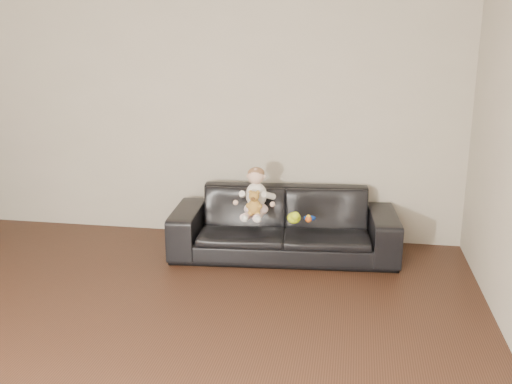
% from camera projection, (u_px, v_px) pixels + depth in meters
% --- Properties ---
extents(floor, '(5.50, 5.50, 0.00)m').
position_uv_depth(floor, '(91.00, 382.00, 3.33)').
color(floor, '#382014').
rests_on(floor, ground).
extents(wall_back, '(5.00, 0.00, 5.00)m').
position_uv_depth(wall_back, '(207.00, 107.00, 5.61)').
color(wall_back, '#B7AD9A').
rests_on(wall_back, ground).
extents(sofa, '(2.10, 0.97, 0.60)m').
position_uv_depth(sofa, '(284.00, 223.00, 5.25)').
color(sofa, black).
rests_on(sofa, floor).
extents(baby, '(0.32, 0.39, 0.45)m').
position_uv_depth(baby, '(256.00, 195.00, 5.11)').
color(baby, '#F6D0D2').
rests_on(baby, sofa).
extents(teddy_bear, '(0.14, 0.14, 0.22)m').
position_uv_depth(teddy_bear, '(254.00, 203.00, 4.99)').
color(teddy_bear, '#B07E32').
rests_on(teddy_bear, sofa).
extents(toy_green, '(0.14, 0.16, 0.10)m').
position_uv_depth(toy_green, '(294.00, 218.00, 4.94)').
color(toy_green, '#BCDB19').
rests_on(toy_green, sofa).
extents(toy_rattle, '(0.06, 0.06, 0.06)m').
position_uv_depth(toy_rattle, '(308.00, 219.00, 4.97)').
color(toy_rattle, '#CD5518').
rests_on(toy_rattle, sofa).
extents(toy_blue_disc, '(0.11, 0.11, 0.01)m').
position_uv_depth(toy_blue_disc, '(310.00, 218.00, 5.07)').
color(toy_blue_disc, blue).
rests_on(toy_blue_disc, sofa).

